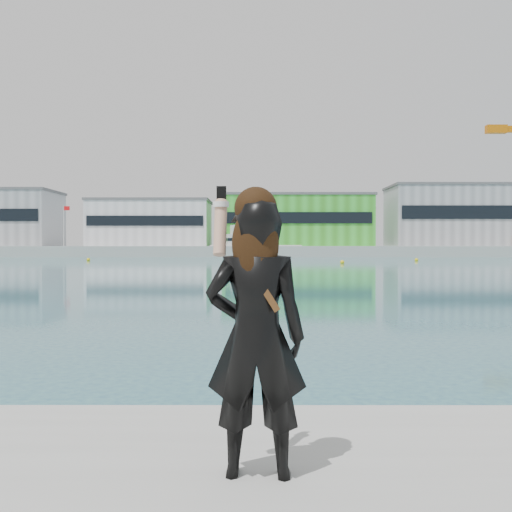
{
  "coord_description": "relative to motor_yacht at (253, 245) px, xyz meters",
  "views": [
    {
      "loc": [
        -0.08,
        -4.5,
        2.18
      ],
      "look_at": [
        -0.09,
        0.0,
        2.1
      ],
      "focal_mm": 45.0,
      "sensor_mm": 36.0,
      "label": 1
    }
  ],
  "objects": [
    {
      "name": "far_quay",
      "position": [
        0.77,
        15.7,
        -1.16
      ],
      "size": [
        320.0,
        40.0,
        2.0
      ],
      "primitive_type": "cube",
      "color": "#9E9E99",
      "rests_on": "ground"
    },
    {
      "name": "warehouse_white",
      "position": [
        -21.23,
        13.68,
        4.6
      ],
      "size": [
        24.48,
        15.35,
        9.5
      ],
      "color": "silver",
      "rests_on": "far_quay"
    },
    {
      "name": "warehouse_green",
      "position": [
        8.77,
        13.68,
        5.1
      ],
      "size": [
        30.6,
        16.36,
        10.5
      ],
      "color": "green",
      "rests_on": "far_quay"
    },
    {
      "name": "warehouse_grey_right",
      "position": [
        40.77,
        13.68,
        6.1
      ],
      "size": [
        25.5,
        15.35,
        12.5
      ],
      "color": "gray",
      "rests_on": "far_quay"
    },
    {
      "name": "flagpole_left",
      "position": [
        -37.13,
        6.7,
        4.38
      ],
      "size": [
        1.28,
        0.16,
        8.0
      ],
      "color": "silver",
      "rests_on": "far_quay"
    },
    {
      "name": "flagpole_right",
      "position": [
        22.87,
        6.7,
        4.38
      ],
      "size": [
        1.28,
        0.16,
        8.0
      ],
      "color": "silver",
      "rests_on": "far_quay"
    },
    {
      "name": "motor_yacht",
      "position": [
        0.0,
        0.0,
        0.0
      ],
      "size": [
        17.07,
        7.88,
        7.69
      ],
      "rotation": [
        0.0,
        0.0,
        0.21
      ],
      "color": "silver",
      "rests_on": "ground"
    },
    {
      "name": "buoy_near",
      "position": [
        22.51,
        -31.17,
        -2.16
      ],
      "size": [
        0.5,
        0.5,
        0.5
      ],
      "primitive_type": "sphere",
      "color": "yellow",
      "rests_on": "ground"
    },
    {
      "name": "buoy_far",
      "position": [
        -22.76,
        -29.9,
        -2.16
      ],
      "size": [
        0.5,
        0.5,
        0.5
      ],
      "primitive_type": "sphere",
      "color": "yellow",
      "rests_on": "ground"
    },
    {
      "name": "buoy_extra",
      "position": [
        10.78,
        -43.03,
        -2.16
      ],
      "size": [
        0.5,
        0.5,
        0.5
      ],
      "primitive_type": "sphere",
      "color": "yellow",
      "rests_on": "ground"
    },
    {
      "name": "woman",
      "position": [
        0.68,
        -115.0,
        -0.48
      ],
      "size": [
        0.61,
        0.41,
        1.75
      ],
      "rotation": [
        0.0,
        0.0,
        3.11
      ],
      "color": "black",
      "rests_on": "near_quay"
    }
  ]
}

